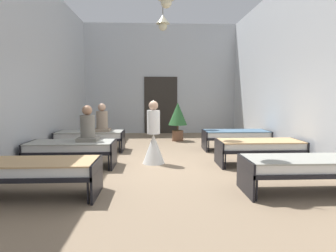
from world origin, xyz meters
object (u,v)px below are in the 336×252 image
(bed_left_row_2, at_px, (90,136))
(patient_seated_secondary, at_px, (102,121))
(nurse_near_aisle, at_px, (154,141))
(potted_plant, at_px, (178,117))
(bed_left_row_1, at_px, (71,148))
(bed_right_row_2, at_px, (236,135))
(patient_seated_primary, at_px, (88,128))
(bed_right_row_1, at_px, (259,146))
(bed_right_row_0, at_px, (302,166))
(bed_left_row_0, at_px, (36,169))

(bed_left_row_2, relative_size, patient_seated_secondary, 2.38)
(nurse_near_aisle, height_order, potted_plant, nurse_near_aisle)
(potted_plant, bearing_deg, bed_left_row_1, -125.79)
(bed_right_row_2, xyz_separation_m, patient_seated_primary, (-3.89, -1.83, 0.43))
(bed_right_row_1, relative_size, potted_plant, 1.40)
(bed_right_row_1, relative_size, patient_seated_primary, 2.38)
(bed_right_row_0, relative_size, patient_seated_secondary, 2.38)
(bed_right_row_2, xyz_separation_m, patient_seated_secondary, (-3.89, -0.04, 0.43))
(bed_right_row_1, bearing_deg, patient_seated_primary, 178.90)
(bed_left_row_1, bearing_deg, patient_seated_secondary, 79.32)
(bed_left_row_0, relative_size, bed_right_row_1, 1.00)
(bed_right_row_1, relative_size, patient_seated_secondary, 2.38)
(bed_right_row_1, xyz_separation_m, patient_seated_secondary, (-3.89, 1.86, 0.43))
(bed_left_row_0, height_order, potted_plant, potted_plant)
(bed_left_row_0, bearing_deg, bed_left_row_1, 90.00)
(bed_right_row_0, height_order, nurse_near_aisle, nurse_near_aisle)
(nurse_near_aisle, relative_size, patient_seated_primary, 1.86)
(bed_left_row_2, xyz_separation_m, patient_seated_primary, (0.35, -1.83, 0.43))
(patient_seated_secondary, xyz_separation_m, potted_plant, (2.32, 1.84, -0.02))
(patient_seated_primary, bearing_deg, bed_right_row_1, -1.10)
(bed_left_row_2, relative_size, nurse_near_aisle, 1.28)
(bed_right_row_1, bearing_deg, potted_plant, 112.98)
(bed_right_row_1, height_order, potted_plant, potted_plant)
(patient_seated_primary, bearing_deg, bed_right_row_2, 25.17)
(bed_right_row_0, relative_size, potted_plant, 1.40)
(bed_left_row_1, relative_size, patient_seated_primary, 2.38)
(bed_left_row_0, xyz_separation_m, bed_left_row_2, (0.00, 3.80, 0.00))
(bed_left_row_1, xyz_separation_m, bed_left_row_2, (0.00, 1.90, 0.00))
(nurse_near_aisle, bearing_deg, bed_right_row_2, -177.26)
(bed_left_row_1, relative_size, bed_right_row_1, 1.00)
(bed_right_row_1, height_order, patient_seated_secondary, patient_seated_secondary)
(bed_right_row_2, distance_m, nurse_near_aisle, 2.91)
(patient_seated_primary, bearing_deg, bed_left_row_0, -100.05)
(bed_right_row_2, bearing_deg, potted_plant, 131.09)
(bed_right_row_2, bearing_deg, bed_right_row_0, -90.00)
(bed_right_row_1, xyz_separation_m, nurse_near_aisle, (-2.42, 0.29, 0.09))
(patient_seated_primary, relative_size, patient_seated_secondary, 1.00)
(nurse_near_aisle, distance_m, patient_seated_secondary, 2.18)
(bed_right_row_2, height_order, nurse_near_aisle, nurse_near_aisle)
(bed_right_row_1, height_order, patient_seated_primary, patient_seated_primary)
(bed_right_row_2, height_order, patient_seated_primary, patient_seated_primary)
(bed_right_row_0, bearing_deg, patient_seated_primary, 153.06)
(patient_seated_secondary, bearing_deg, bed_left_row_1, -100.68)
(bed_right_row_1, bearing_deg, bed_right_row_0, -90.00)
(bed_left_row_0, distance_m, nurse_near_aisle, 2.85)
(bed_left_row_2, relative_size, patient_seated_primary, 2.38)
(bed_left_row_1, distance_m, patient_seated_primary, 0.56)
(patient_seated_primary, distance_m, patient_seated_secondary, 1.78)
(bed_right_row_2, xyz_separation_m, potted_plant, (-1.57, 1.80, 0.41))
(bed_right_row_0, height_order, bed_left_row_2, same)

